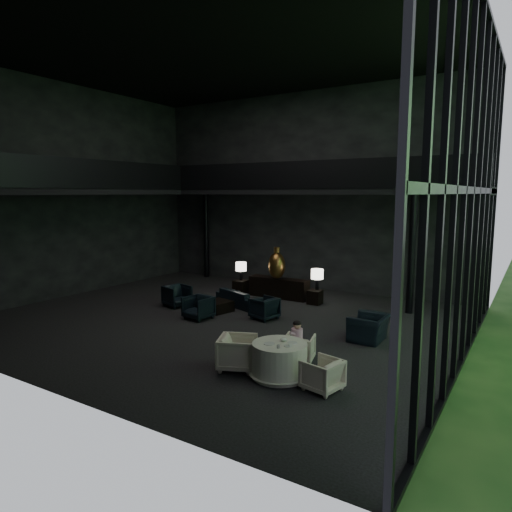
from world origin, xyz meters
The scene contains 35 objects.
floor centered at (0.00, 0.00, 0.00)m, with size 14.00×12.00×0.02m, color black.
ceiling centered at (0.00, 0.00, 8.00)m, with size 14.00×12.00×0.02m, color black.
wall_back centered at (0.00, 6.00, 4.00)m, with size 14.00×0.04×8.00m, color black.
wall_front centered at (0.00, -6.00, 4.00)m, with size 14.00×0.04×8.00m, color black.
wall_left centered at (-7.00, 0.00, 4.00)m, with size 0.04×12.00×8.00m, color black.
curtain_wall centered at (6.95, 0.00, 4.00)m, with size 0.20×12.00×8.00m, color black, non-canonical shape.
mezzanine_left centered at (-6.00, 0.00, 4.00)m, with size 2.00×12.00×0.25m, color black.
mezzanine_back centered at (1.00, 5.00, 4.00)m, with size 12.00×2.00×0.25m, color black.
railing_left centered at (-5.00, 0.00, 4.60)m, with size 0.06×12.00×1.00m, color black.
railing_back centered at (1.00, 4.00, 4.60)m, with size 12.00×0.06×1.00m, color black.
column_nw centered at (-5.00, 5.70, 2.00)m, with size 0.24×0.24×4.00m, color black.
column_ne centered at (4.80, 4.00, 2.00)m, with size 0.24×0.24×4.00m, color black.
console centered at (0.04, 3.67, 0.38)m, with size 2.37×0.54×0.75m, color black.
bronze_urn centered at (0.04, 3.51, 1.26)m, with size 0.64×0.64×1.19m.
side_table_left centered at (-1.56, 3.46, 0.27)m, with size 0.49×0.49×0.54m, color black.
table_lamp_left centered at (-1.56, 3.50, 1.05)m, with size 0.42×0.42×0.71m.
side_table_right centered at (1.64, 3.46, 0.25)m, with size 0.46×0.46×0.50m, color black.
table_lamp_right centered at (1.64, 3.62, 1.03)m, with size 0.44×0.44×0.74m.
sofa centered at (-0.50, 1.86, 0.36)m, with size 1.82×0.53×0.71m, color black.
lounge_armchair_west centered at (-2.32, 0.61, 0.43)m, with size 0.84×0.79×0.86m, color black.
lounge_armchair_east centered at (1.10, 0.84, 0.37)m, with size 0.73×0.68×0.75m, color black.
lounge_armchair_south centered at (-0.67, -0.25, 0.41)m, with size 0.80×0.74×0.82m, color black.
window_armchair centered at (4.58, 0.51, 0.46)m, with size 1.06×0.69×0.93m, color black.
coffee_table centered at (-0.69, 0.79, 0.18)m, with size 0.80×0.80×0.36m, color black.
dining_table centered at (3.72, -2.91, 0.33)m, with size 1.35×1.35×0.75m.
dining_chair_north centered at (3.67, -1.85, 0.31)m, with size 0.60×0.57×0.62m, color #AEAA92.
dining_chair_east centered at (4.78, -3.05, 0.33)m, with size 0.64×0.60×0.66m, color beige.
dining_chair_west centered at (2.71, -3.02, 0.45)m, with size 0.88×0.82×0.90m, color silver.
child centered at (3.68, -2.00, 0.73)m, with size 0.27×0.27×0.57m.
plate_a centered at (3.56, -3.07, 0.76)m, with size 0.23×0.23×0.01m, color white.
plate_b centered at (3.95, -2.75, 0.76)m, with size 0.21×0.21×0.01m, color white.
saucer centered at (3.96, -2.99, 0.76)m, with size 0.17×0.17×0.01m, color white.
coffee_cup centered at (4.00, -2.98, 0.79)m, with size 0.08×0.08×0.06m, color white.
cereal_bowl centered at (3.73, -2.74, 0.79)m, with size 0.16×0.16×0.08m, color white.
cream_pot centered at (3.85, -3.20, 0.79)m, with size 0.06×0.06×0.07m, color #99999E.
Camera 1 is at (8.27, -11.16, 3.94)m, focal length 32.00 mm.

